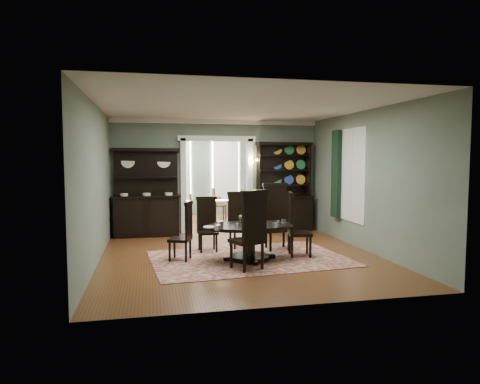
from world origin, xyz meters
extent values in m
cube|color=brown|center=(0.00, 0.00, -0.01)|extent=(5.50, 6.00, 0.01)
cube|color=silver|center=(0.00, 0.00, 3.00)|extent=(5.50, 6.00, 0.01)
cube|color=slate|center=(-2.75, 0.00, 1.50)|extent=(0.01, 6.00, 3.00)
cube|color=slate|center=(2.75, 0.00, 1.50)|extent=(0.01, 6.00, 3.00)
cube|color=slate|center=(0.00, -3.00, 1.50)|extent=(5.50, 0.01, 3.00)
cube|color=slate|center=(-1.83, 3.00, 1.50)|extent=(1.85, 0.01, 3.00)
cube|color=slate|center=(1.83, 3.00, 1.50)|extent=(1.85, 0.01, 3.00)
cube|color=slate|center=(0.00, 3.00, 2.75)|extent=(1.80, 0.01, 0.50)
cube|color=white|center=(0.00, 2.95, 2.94)|extent=(5.50, 0.10, 0.12)
cube|color=brown|center=(0.00, 4.75, -0.01)|extent=(3.50, 3.50, 0.01)
cube|color=silver|center=(0.00, 4.75, 3.00)|extent=(3.50, 3.50, 0.01)
cube|color=slate|center=(-1.75, 4.75, 1.50)|extent=(0.01, 3.50, 3.00)
cube|color=slate|center=(1.75, 4.75, 1.50)|extent=(0.01, 3.50, 3.00)
cube|color=slate|center=(0.00, 6.50, 1.50)|extent=(3.50, 0.01, 3.00)
cube|color=white|center=(-0.85, 6.45, 1.55)|extent=(1.05, 0.06, 2.20)
cube|color=white|center=(0.85, 6.45, 1.55)|extent=(1.05, 0.06, 2.20)
cube|color=white|center=(-0.90, 3.00, 1.25)|extent=(0.14, 0.25, 2.50)
cube|color=white|center=(0.90, 3.00, 1.25)|extent=(0.14, 0.25, 2.50)
cube|color=white|center=(0.00, 3.00, 2.50)|extent=(2.08, 0.25, 0.14)
cube|color=white|center=(2.74, 0.60, 1.60)|extent=(0.02, 1.10, 2.00)
cube|color=white|center=(2.73, 0.60, 1.60)|extent=(0.01, 1.22, 2.12)
cube|color=black|center=(2.65, 1.28, 1.60)|extent=(0.10, 0.35, 2.10)
cube|color=gold|center=(0.95, 2.92, 1.85)|extent=(0.08, 0.05, 0.18)
sphere|color=#FFD88C|center=(0.85, 2.77, 1.93)|extent=(0.07, 0.07, 0.07)
sphere|color=#FFD88C|center=(1.05, 2.77, 1.93)|extent=(0.07, 0.07, 0.07)
cube|color=maroon|center=(0.13, -0.26, 0.01)|extent=(3.98, 2.84, 0.01)
ellipsoid|color=black|center=(0.11, -0.35, 0.67)|extent=(1.84, 1.24, 0.05)
cylinder|color=black|center=(0.11, -0.35, 0.64)|extent=(1.75, 1.75, 0.03)
cylinder|color=black|center=(0.11, -0.35, 0.35)|extent=(0.22, 0.22, 0.61)
cylinder|color=black|center=(0.11, -0.35, 0.05)|extent=(0.78, 0.78, 0.09)
cylinder|color=white|center=(0.03, -0.38, 0.72)|extent=(0.32, 0.32, 0.06)
cube|color=black|center=(-0.58, 0.55, 0.41)|extent=(0.42, 0.40, 0.05)
cube|color=black|center=(-0.58, 0.73, 0.77)|extent=(0.41, 0.05, 0.70)
cube|color=black|center=(-0.58, 0.73, 1.13)|extent=(0.45, 0.07, 0.07)
cylinder|color=black|center=(-0.74, 0.39, 0.21)|extent=(0.04, 0.04, 0.41)
cylinder|color=black|center=(-0.42, 0.39, 0.21)|extent=(0.04, 0.04, 0.41)
cylinder|color=black|center=(-0.74, 0.71, 0.21)|extent=(0.04, 0.04, 0.41)
cylinder|color=black|center=(-0.42, 0.72, 0.21)|extent=(0.04, 0.04, 0.41)
cube|color=black|center=(0.17, 0.81, 0.44)|extent=(0.48, 0.46, 0.06)
cube|color=black|center=(0.15, 1.00, 0.82)|extent=(0.44, 0.09, 0.74)
cube|color=black|center=(0.15, 1.00, 1.20)|extent=(0.48, 0.11, 0.08)
cylinder|color=black|center=(0.02, 0.62, 0.22)|extent=(0.05, 0.05, 0.44)
cylinder|color=black|center=(0.36, 0.66, 0.22)|extent=(0.05, 0.05, 0.44)
cylinder|color=black|center=(-0.02, 0.96, 0.22)|extent=(0.05, 0.05, 0.44)
cylinder|color=black|center=(0.32, 1.00, 0.22)|extent=(0.05, 0.05, 0.44)
cube|color=black|center=(0.92, 0.43, 0.51)|extent=(0.53, 0.51, 0.07)
cube|color=black|center=(0.93, 0.65, 0.95)|extent=(0.51, 0.07, 0.86)
cube|color=black|center=(0.93, 0.65, 1.39)|extent=(0.56, 0.10, 0.09)
cylinder|color=black|center=(0.71, 0.24, 0.25)|extent=(0.06, 0.06, 0.51)
cylinder|color=black|center=(1.11, 0.23, 0.25)|extent=(0.06, 0.06, 0.51)
cylinder|color=black|center=(0.73, 0.64, 0.25)|extent=(0.06, 0.06, 0.51)
cylinder|color=black|center=(1.13, 0.63, 0.25)|extent=(0.06, 0.06, 0.51)
cube|color=black|center=(-1.21, -0.11, 0.41)|extent=(0.51, 0.52, 0.05)
cube|color=black|center=(-1.04, -0.17, 0.77)|extent=(0.18, 0.40, 0.69)
cube|color=black|center=(-1.04, -0.17, 1.12)|extent=(0.21, 0.44, 0.07)
cylinder|color=black|center=(-1.31, 0.10, 0.20)|extent=(0.04, 0.04, 0.41)
cylinder|color=black|center=(-1.42, -0.21, 0.20)|extent=(0.04, 0.04, 0.41)
cylinder|color=black|center=(-1.01, -0.01, 0.20)|extent=(0.04, 0.04, 0.41)
cylinder|color=black|center=(-1.12, -0.31, 0.20)|extent=(0.04, 0.04, 0.41)
cube|color=black|center=(1.18, -0.26, 0.46)|extent=(0.52, 0.54, 0.06)
cube|color=black|center=(0.99, -0.22, 0.86)|extent=(0.14, 0.46, 0.78)
cube|color=black|center=(0.99, -0.22, 1.26)|extent=(0.16, 0.51, 0.08)
cylinder|color=black|center=(1.33, -0.47, 0.23)|extent=(0.05, 0.05, 0.46)
cylinder|color=black|center=(1.40, -0.11, 0.23)|extent=(0.05, 0.05, 0.46)
cylinder|color=black|center=(0.97, -0.40, 0.23)|extent=(0.05, 0.05, 0.46)
cylinder|color=black|center=(1.04, -0.05, 0.23)|extent=(0.05, 0.05, 0.46)
cube|color=black|center=(-0.09, -1.00, 0.51)|extent=(0.66, 0.65, 0.07)
cube|color=black|center=(0.00, -1.21, 0.95)|extent=(0.49, 0.26, 0.86)
cube|color=black|center=(0.00, -1.21, 1.39)|extent=(0.54, 0.29, 0.09)
cylinder|color=black|center=(0.01, -0.74, 0.25)|extent=(0.06, 0.06, 0.51)
cylinder|color=black|center=(-0.35, -0.90, 0.25)|extent=(0.06, 0.06, 0.51)
cylinder|color=black|center=(0.17, -1.11, 0.25)|extent=(0.06, 0.06, 0.51)
cylinder|color=black|center=(-0.19, -1.27, 0.25)|extent=(0.06, 0.06, 0.51)
cube|color=black|center=(-1.85, 2.70, 0.50)|extent=(1.60, 0.56, 1.00)
cube|color=black|center=(-1.85, 2.70, 1.02)|extent=(1.70, 0.61, 0.05)
cube|color=black|center=(-1.85, 2.92, 1.62)|extent=(1.60, 0.09, 1.18)
cube|color=black|center=(-1.85, 2.82, 1.50)|extent=(1.55, 0.29, 0.04)
cube|color=black|center=(-1.85, 2.80, 2.20)|extent=(1.70, 0.36, 0.08)
cube|color=black|center=(1.81, 2.69, 0.46)|extent=(1.48, 0.65, 0.93)
cube|color=black|center=(1.81, 2.69, 0.94)|extent=(1.59, 0.71, 0.04)
cube|color=black|center=(1.81, 2.90, 1.65)|extent=(1.44, 0.20, 1.40)
cube|color=black|center=(1.11, 2.79, 1.65)|extent=(0.08, 0.27, 1.44)
cube|color=black|center=(2.51, 2.79, 1.65)|extent=(0.08, 0.27, 1.44)
cube|color=black|center=(1.81, 2.77, 2.37)|extent=(1.57, 0.47, 0.08)
cube|color=black|center=(1.81, 2.79, 1.24)|extent=(1.46, 0.40, 0.03)
cube|color=black|center=(1.81, 2.79, 1.65)|extent=(1.46, 0.40, 0.03)
cube|color=black|center=(1.81, 2.79, 2.06)|extent=(1.46, 0.40, 0.03)
cylinder|color=brown|center=(0.05, 4.99, 0.74)|extent=(0.82, 0.82, 0.04)
cylinder|color=brown|center=(0.05, 4.99, 0.38)|extent=(0.10, 0.10, 0.72)
cylinder|color=brown|center=(0.05, 4.99, 0.03)|extent=(0.45, 0.45, 0.06)
cylinder|color=brown|center=(-0.71, 4.84, 0.42)|extent=(0.37, 0.37, 0.04)
cube|color=brown|center=(-0.55, 4.85, 0.65)|extent=(0.05, 0.33, 0.46)
cylinder|color=brown|center=(-0.85, 4.96, 0.21)|extent=(0.03, 0.03, 0.42)
cylinder|color=brown|center=(-0.83, 4.70, 0.21)|extent=(0.03, 0.03, 0.42)
cylinder|color=brown|center=(-0.59, 4.98, 0.21)|extent=(0.03, 0.03, 0.42)
cylinder|color=brown|center=(-0.57, 4.72, 0.21)|extent=(0.03, 0.03, 0.42)
cylinder|color=brown|center=(0.37, 4.82, 0.50)|extent=(0.44, 0.44, 0.04)
cube|color=brown|center=(0.17, 4.82, 0.77)|extent=(0.05, 0.40, 0.55)
cylinder|color=brown|center=(0.53, 4.68, 0.25)|extent=(0.04, 0.04, 0.50)
cylinder|color=brown|center=(0.52, 4.98, 0.25)|extent=(0.04, 0.04, 0.50)
cylinder|color=brown|center=(0.22, 4.66, 0.25)|extent=(0.04, 0.04, 0.50)
cylinder|color=brown|center=(0.21, 4.97, 0.25)|extent=(0.04, 0.04, 0.50)
camera|label=1|loc=(-1.77, -8.34, 1.99)|focal=32.00mm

